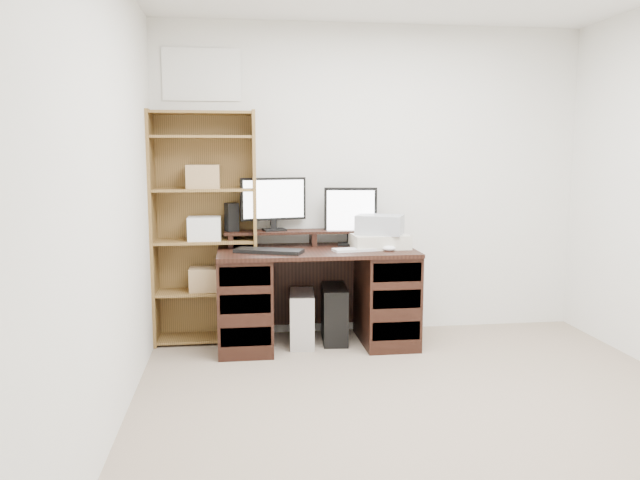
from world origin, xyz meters
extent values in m
cube|color=gray|center=(0.00, 0.00, -0.01)|extent=(3.50, 4.00, 0.02)
cube|color=white|center=(0.00, 2.01, 1.25)|extent=(3.50, 0.02, 2.50)
cube|color=white|center=(-1.76, 0.00, 1.25)|extent=(0.02, 4.00, 2.50)
cube|color=white|center=(-1.35, 1.99, 2.08)|extent=(0.60, 0.01, 0.40)
cube|color=black|center=(-0.50, 1.63, 0.73)|extent=(1.50, 0.70, 0.03)
cube|color=black|center=(-1.05, 1.63, 0.36)|extent=(0.40, 0.66, 0.72)
cube|color=black|center=(0.05, 1.63, 0.36)|extent=(0.40, 0.66, 0.72)
cube|color=black|center=(-0.50, 1.96, 0.40)|extent=(1.48, 0.02, 0.65)
cube|color=black|center=(-1.05, 1.30, 0.18)|extent=(0.36, 0.01, 0.14)
cube|color=black|center=(-1.05, 1.30, 0.42)|extent=(0.36, 0.01, 0.14)
cube|color=black|center=(-1.05, 1.30, 0.62)|extent=(0.36, 0.01, 0.14)
cube|color=black|center=(0.05, 1.30, 0.18)|extent=(0.36, 0.01, 0.14)
cube|color=black|center=(0.05, 1.30, 0.42)|extent=(0.36, 0.01, 0.14)
cube|color=black|center=(0.05, 1.30, 0.62)|extent=(0.36, 0.01, 0.14)
cube|color=black|center=(-1.15, 1.85, 0.80)|extent=(0.04, 0.20, 0.10)
cube|color=black|center=(-0.50, 1.85, 0.80)|extent=(0.04, 0.20, 0.10)
cube|color=black|center=(0.15, 1.85, 0.80)|extent=(0.04, 0.20, 0.10)
cube|color=black|center=(-0.50, 1.85, 0.86)|extent=(1.40, 0.22, 0.02)
cube|color=black|center=(-0.81, 1.87, 0.88)|extent=(0.20, 0.17, 0.02)
cube|color=black|center=(-0.81, 1.88, 0.93)|extent=(0.05, 0.04, 0.10)
cube|color=black|center=(-0.81, 1.88, 1.12)|extent=(0.52, 0.14, 0.33)
cube|color=white|center=(-0.81, 1.87, 1.12)|extent=(0.48, 0.10, 0.30)
cube|color=black|center=(-0.21, 1.80, 0.76)|extent=(0.22, 0.18, 0.02)
cube|color=black|center=(-0.20, 1.83, 0.82)|extent=(0.06, 0.04, 0.11)
cube|color=black|center=(-0.20, 1.83, 1.03)|extent=(0.42, 0.10, 0.36)
cube|color=white|center=(-0.21, 1.81, 1.03)|extent=(0.37, 0.06, 0.32)
cube|color=black|center=(-1.14, 1.86, 0.98)|extent=(0.12, 0.12, 0.22)
cube|color=black|center=(-0.87, 1.51, 0.76)|extent=(0.53, 0.34, 0.03)
cube|color=silver|center=(-0.18, 1.52, 0.76)|extent=(0.43, 0.20, 0.02)
ellipsoid|color=white|center=(0.03, 1.47, 0.77)|extent=(0.10, 0.07, 0.04)
cube|color=beige|center=(-0.01, 1.64, 0.80)|extent=(0.44, 0.34, 0.11)
cube|color=#9A9EA4|center=(-0.01, 1.64, 0.93)|extent=(0.42, 0.36, 0.15)
cube|color=silver|center=(-0.61, 1.65, 0.21)|extent=(0.22, 0.43, 0.41)
cube|color=black|center=(-0.35, 1.71, 0.22)|extent=(0.22, 0.45, 0.44)
cube|color=#19FF33|center=(-0.37, 1.50, 0.31)|extent=(0.01, 0.01, 0.01)
cube|color=olive|center=(-1.74, 1.83, 0.90)|extent=(0.02, 0.30, 1.80)
cube|color=olive|center=(-0.96, 1.83, 0.90)|extent=(0.02, 0.30, 1.80)
cube|color=olive|center=(-1.35, 1.97, 0.90)|extent=(0.80, 0.01, 1.80)
cube|color=olive|center=(-1.35, 1.83, 0.03)|extent=(0.75, 0.28, 0.02)
cube|color=olive|center=(-1.35, 1.83, 0.40)|extent=(0.75, 0.28, 0.02)
cube|color=olive|center=(-1.35, 1.83, 0.80)|extent=(0.75, 0.28, 0.02)
cube|color=olive|center=(-1.35, 1.83, 1.20)|extent=(0.75, 0.28, 0.02)
cube|color=olive|center=(-1.35, 1.83, 1.60)|extent=(0.75, 0.28, 0.02)
cube|color=olive|center=(-1.35, 1.83, 1.78)|extent=(0.75, 0.28, 0.02)
cube|color=#A07F54|center=(-1.35, 1.83, 0.50)|extent=(0.25, 0.20, 0.18)
cube|color=white|center=(-1.35, 1.83, 0.90)|extent=(0.25, 0.20, 0.18)
cube|color=#A07F54|center=(-1.35, 1.83, 1.30)|extent=(0.25, 0.20, 0.18)
camera|label=1|loc=(-1.09, -3.03, 1.49)|focal=35.00mm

